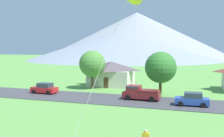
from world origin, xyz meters
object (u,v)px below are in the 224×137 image
at_px(house_leftmost, 111,73).
at_px(tree_center, 161,67).
at_px(parked_car_blue_west_end, 192,99).
at_px(pickup_truck_maroon_west_side, 140,93).
at_px(parked_car_red_mid_west, 45,88).
at_px(tree_near_left, 92,64).

distance_m(house_leftmost, tree_center, 12.29).
distance_m(house_leftmost, parked_car_blue_west_end, 20.11).
height_order(house_leftmost, pickup_truck_maroon_west_side, house_leftmost).
bearing_deg(tree_center, house_leftmost, 148.01).
relative_size(parked_car_blue_west_end, pickup_truck_maroon_west_side, 0.81).
distance_m(parked_car_red_mid_west, pickup_truck_maroon_west_side, 15.76).
bearing_deg(parked_car_red_mid_west, house_leftmost, 56.39).
height_order(parked_car_blue_west_end, parked_car_red_mid_west, same).
bearing_deg(parked_car_blue_west_end, parked_car_red_mid_west, 175.79).
bearing_deg(tree_near_left, pickup_truck_maroon_west_side, -34.69).
bearing_deg(pickup_truck_maroon_west_side, house_leftmost, 125.43).
height_order(tree_center, parked_car_red_mid_west, tree_center).
xyz_separation_m(tree_center, pickup_truck_maroon_west_side, (-2.12, -5.07, -3.27)).
bearing_deg(house_leftmost, tree_center, -31.99).
distance_m(tree_near_left, parked_car_blue_west_end, 19.75).
distance_m(house_leftmost, parked_car_red_mid_west, 13.76).
bearing_deg(parked_car_red_mid_west, parked_car_blue_west_end, -4.21).
distance_m(house_leftmost, tree_near_left, 5.28).
relative_size(house_leftmost, pickup_truck_maroon_west_side, 1.63).
distance_m(parked_car_blue_west_end, pickup_truck_maroon_west_side, 7.19).
relative_size(parked_car_red_mid_west, pickup_truck_maroon_west_side, 0.81).
xyz_separation_m(tree_near_left, parked_car_red_mid_west, (-5.42, -7.02, -3.66)).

